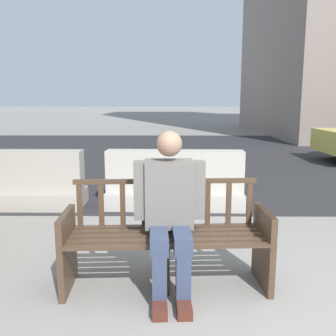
{
  "coord_description": "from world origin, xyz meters",
  "views": [
    {
      "loc": [
        -0.73,
        -2.2,
        1.55
      ],
      "look_at": [
        -0.77,
        2.25,
        0.75
      ],
      "focal_mm": 40.0,
      "sensor_mm": 36.0,
      "label": 1
    }
  ],
  "objects": [
    {
      "name": "street_asphalt",
      "position": [
        0.0,
        8.7,
        0.0
      ],
      "size": [
        120.0,
        12.0,
        0.01
      ],
      "primitive_type": "cube",
      "color": "#28282B",
      "rests_on": "ground"
    },
    {
      "name": "street_bench",
      "position": [
        -0.78,
        0.78,
        0.4
      ],
      "size": [
        1.71,
        0.61,
        0.88
      ],
      "color": "#473323",
      "rests_on": "ground"
    },
    {
      "name": "seated_person",
      "position": [
        -0.75,
        0.72,
        0.69
      ],
      "size": [
        0.59,
        0.74,
        1.31
      ],
      "color": "#66605B",
      "rests_on": "ground"
    },
    {
      "name": "jersey_barrier_centre",
      "position": [
        -0.68,
        3.19,
        0.34
      ],
      "size": [
        2.02,
        0.75,
        0.84
      ],
      "color": "#ADA89E",
      "rests_on": "ground"
    },
    {
      "name": "jersey_barrier_left",
      "position": [
        -3.04,
        3.18,
        0.34
      ],
      "size": [
        2.0,
        0.69,
        0.84
      ],
      "color": "#9E998E",
      "rests_on": "ground"
    }
  ]
}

